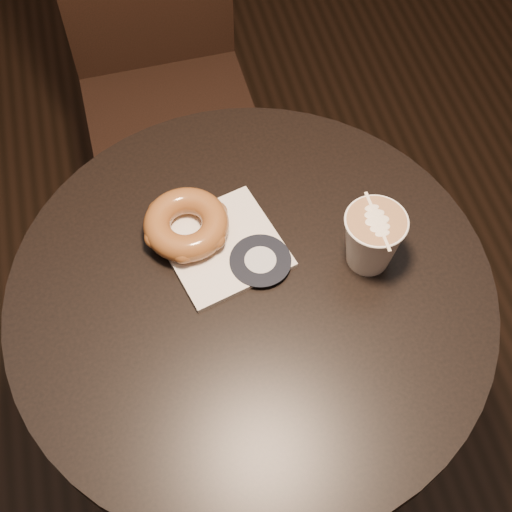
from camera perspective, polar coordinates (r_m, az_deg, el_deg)
The scene contains 5 objects.
cafe_table at distance 1.19m, azimuth -0.36°, elevation -7.33°, with size 0.70×0.70×0.75m.
chair at distance 1.66m, azimuth -7.77°, elevation 15.61°, with size 0.38×0.38×0.95m.
pastry_bag at distance 1.05m, azimuth -2.64°, elevation 0.78°, with size 0.16×0.16×0.01m, color silver.
doughnut at distance 1.04m, azimuth -5.60°, elevation 2.55°, with size 0.13×0.13×0.04m, color brown.
latte_cup at distance 1.01m, azimuth 9.26°, elevation 1.26°, with size 0.09×0.09×0.10m, color white, non-canonical shape.
Camera 1 is at (-0.11, -0.49, 1.63)m, focal length 50.00 mm.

